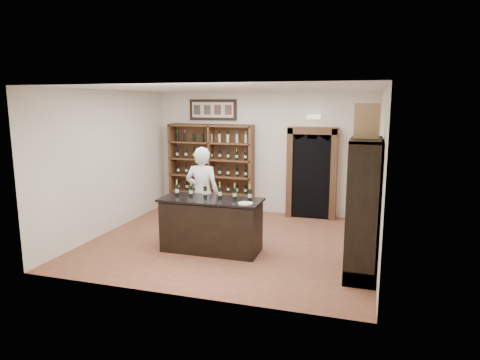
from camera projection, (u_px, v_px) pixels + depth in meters
name	position (u px, v px, depth m)	size (l,w,h in m)	color
floor	(232.00, 242.00, 8.53)	(5.50, 5.50, 0.00)	#97553C
ceiling	(231.00, 88.00, 7.99)	(5.50, 5.50, 0.00)	white
wall_back	(263.00, 153.00, 10.61)	(5.50, 0.04, 3.00)	white
wall_left	(108.00, 162.00, 9.05)	(0.04, 5.00, 3.00)	white
wall_right	(381.00, 175.00, 7.47)	(0.04, 5.00, 3.00)	white
wine_shelf	(212.00, 167.00, 10.90)	(2.20, 0.38, 2.20)	brown
framed_picture	(213.00, 110.00, 10.77)	(1.25, 0.04, 0.52)	black
arched_doorway	(312.00, 171.00, 10.15)	(1.17, 0.35, 2.17)	black
emergency_light	(314.00, 117.00, 10.01)	(0.30, 0.10, 0.10)	white
tasting_counter	(211.00, 225.00, 7.94)	(1.88, 0.78, 1.00)	black
counter_bottle_0	(177.00, 190.00, 8.11)	(0.07, 0.07, 0.30)	black
counter_bottle_1	(191.00, 191.00, 8.03)	(0.07, 0.07, 0.30)	black
counter_bottle_2	(205.00, 192.00, 7.94)	(0.07, 0.07, 0.30)	black
counter_bottle_3	(220.00, 193.00, 7.86)	(0.07, 0.07, 0.30)	black
counter_bottle_4	(235.00, 194.00, 7.78)	(0.07, 0.07, 0.30)	black
counter_bottle_5	(250.00, 195.00, 7.70)	(0.07, 0.07, 0.30)	black
side_cabinet	(364.00, 229.00, 6.82)	(0.48, 1.20, 2.20)	black
shopkeeper	(202.00, 194.00, 8.57)	(0.69, 0.45, 1.88)	white
plate	(246.00, 203.00, 7.44)	(0.27, 0.27, 0.02)	beige
wine_crate	(367.00, 121.00, 6.53)	(0.38, 0.16, 0.54)	tan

